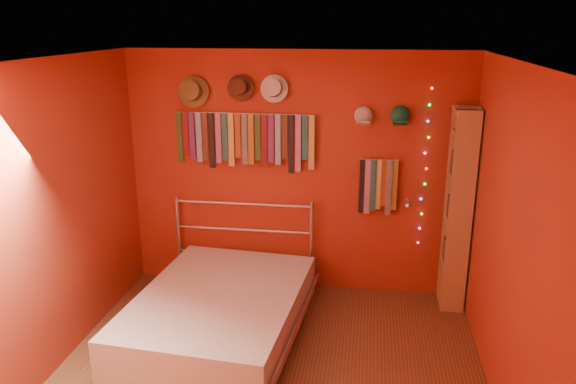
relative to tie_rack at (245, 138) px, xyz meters
The scene contains 16 objects.
ground 2.40m from the tie_rack, 73.04° to the right, with size 3.50×3.50×0.00m, color brown.
back_wall 0.64m from the tie_rack, ahead, with size 3.50×0.02×2.50m, color maroon.
right_wall 2.85m from the tie_rack, 36.66° to the right, with size 0.02×3.50×2.50m, color maroon.
left_wall 2.12m from the tie_rack, 126.27° to the right, with size 0.02×3.50×2.50m, color maroon.
ceiling 1.97m from the tie_rack, 73.04° to the right, with size 3.50×3.50×0.02m, color white.
tie_rack is the anchor object (origin of this frame).
small_tie_rack 1.42m from the tie_rack, ahead, with size 0.40×0.03×0.57m.
fedora_olive 0.70m from the tie_rack, behind, with size 0.32×0.17×0.31m.
fedora_brown 0.51m from the tie_rack, 143.14° to the right, with size 0.26×0.14×0.26m.
fedora_white 0.59m from the tie_rack, ahead, with size 0.27×0.15×0.27m.
cap_white 1.21m from the tie_rack, ahead, with size 0.18×0.23×0.18m.
cap_green 1.55m from the tie_rack, ahead, with size 0.18×0.23×0.18m.
fairy_lights 1.82m from the tie_rack, ahead, with size 0.06×0.02×1.60m.
reading_lamp 1.75m from the tie_rack, ahead, with size 0.07×0.30×0.09m.
bookshelf 2.26m from the tie_rack, ahead, with size 0.25×0.34×2.00m.
bed 1.76m from the tie_rack, 91.62° to the right, with size 1.65×2.09×0.98m.
Camera 1 is at (0.74, -3.78, 2.77)m, focal length 35.00 mm.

